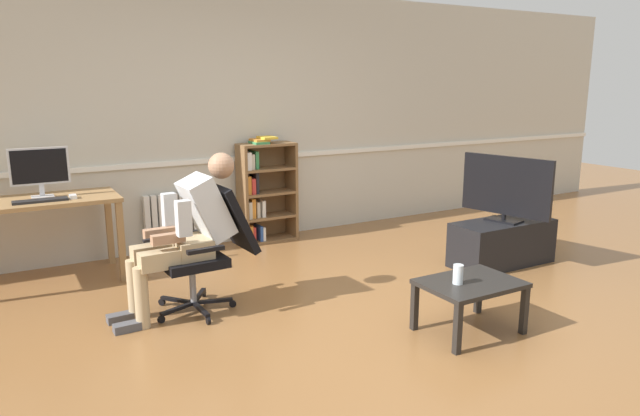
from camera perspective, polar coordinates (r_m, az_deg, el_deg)
ground_plane at (r=4.30m, az=3.99°, el=-11.53°), size 18.00×18.00×0.00m
back_wall at (r=6.31m, az=-9.46°, el=8.70°), size 12.00×0.13×2.70m
computer_desk at (r=5.52m, az=-26.19°, el=-0.26°), size 1.31×0.65×0.76m
imac_monitor at (r=5.54m, az=-26.07°, el=3.53°), size 0.48×0.14×0.43m
keyboard at (r=5.36m, az=-26.02°, el=0.66°), size 0.43×0.12×0.02m
computer_mouse at (r=5.40m, az=-23.33°, el=1.05°), size 0.06×0.10×0.03m
bookshelf at (r=6.34m, az=-5.74°, el=1.59°), size 0.63×0.29×1.16m
radiator at (r=6.18m, az=-13.85°, el=-1.35°), size 0.70×0.08×0.61m
office_chair at (r=4.52m, az=-10.84°, el=-3.45°), size 0.81×0.62×0.97m
person_seated at (r=4.43m, az=-13.12°, el=-2.18°), size 1.00×0.40×1.22m
tv_stand at (r=5.85m, az=17.62°, el=-3.31°), size 1.04×0.43×0.43m
tv_screen at (r=5.73m, az=17.98°, el=1.95°), size 0.27×0.89×0.63m
coffee_table at (r=4.20m, az=14.69°, el=-7.73°), size 0.68×0.50×0.38m
drinking_glass at (r=4.09m, az=13.55°, el=-6.42°), size 0.07×0.07×0.14m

